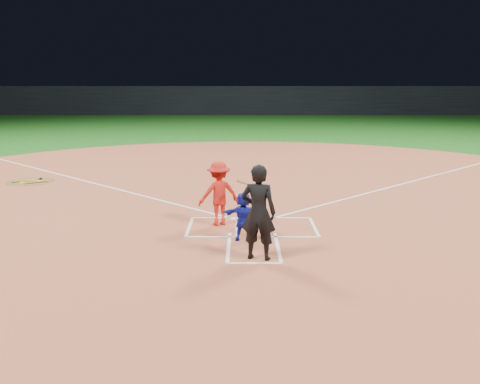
{
  "coord_description": "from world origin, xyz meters",
  "views": [
    {
      "loc": [
        -0.25,
        -13.16,
        3.63
      ],
      "look_at": [
        -0.3,
        -0.4,
        1.0
      ],
      "focal_mm": 40.0,
      "sensor_mm": 36.0,
      "label": 1
    }
  ],
  "objects_px": {
    "catcher": "(244,216)",
    "umpire": "(258,212)",
    "batter_at_plate": "(219,193)",
    "home_plate": "(252,226)",
    "on_deck_circle": "(31,182)"
  },
  "relations": [
    {
      "from": "catcher",
      "to": "umpire",
      "type": "bearing_deg",
      "value": 118.81
    },
    {
      "from": "on_deck_circle",
      "to": "catcher",
      "type": "relative_size",
      "value": 1.47
    },
    {
      "from": "batter_at_plate",
      "to": "on_deck_circle",
      "type": "bearing_deg",
      "value": 140.13
    },
    {
      "from": "catcher",
      "to": "umpire",
      "type": "xyz_separation_m",
      "value": [
        0.3,
        -1.31,
        0.42
      ]
    },
    {
      "from": "home_plate",
      "to": "umpire",
      "type": "height_order",
      "value": "umpire"
    },
    {
      "from": "catcher",
      "to": "batter_at_plate",
      "type": "distance_m",
      "value": 1.57
    },
    {
      "from": "catcher",
      "to": "umpire",
      "type": "height_order",
      "value": "umpire"
    },
    {
      "from": "catcher",
      "to": "umpire",
      "type": "relative_size",
      "value": 0.58
    },
    {
      "from": "on_deck_circle",
      "to": "umpire",
      "type": "xyz_separation_m",
      "value": [
        8.18,
        -8.78,
        0.99
      ]
    },
    {
      "from": "home_plate",
      "to": "batter_at_plate",
      "type": "height_order",
      "value": "batter_at_plate"
    },
    {
      "from": "home_plate",
      "to": "catcher",
      "type": "height_order",
      "value": "catcher"
    },
    {
      "from": "umpire",
      "to": "batter_at_plate",
      "type": "bearing_deg",
      "value": -56.0
    },
    {
      "from": "catcher",
      "to": "batter_at_plate",
      "type": "height_order",
      "value": "batter_at_plate"
    },
    {
      "from": "umpire",
      "to": "batter_at_plate",
      "type": "relative_size",
      "value": 1.21
    },
    {
      "from": "home_plate",
      "to": "on_deck_circle",
      "type": "bearing_deg",
      "value": -37.76
    }
  ]
}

